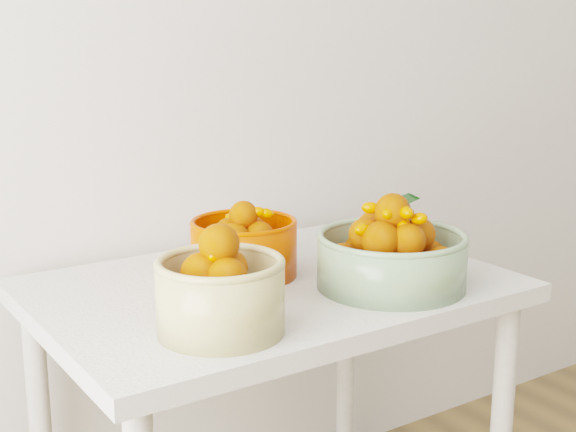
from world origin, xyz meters
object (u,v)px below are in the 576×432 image
object	(u,v)px
bowl_cream	(220,293)
bowl_green	(391,255)
table	(271,323)
bowl_orange	(244,246)

from	to	relation	value
bowl_cream	bowl_green	distance (m)	0.43
table	bowl_cream	size ratio (longest dim) A/B	3.34
table	bowl_green	bearing A→B (deg)	-41.11
bowl_orange	bowl_green	bearing A→B (deg)	-47.90
bowl_green	bowl_orange	xyz separation A→B (m)	(-0.22, 0.24, -0.00)
bowl_cream	bowl_orange	distance (m)	0.34
table	bowl_cream	world-z (taller)	bowl_cream
table	bowl_orange	xyz separation A→B (m)	(-0.02, 0.07, 0.16)
table	bowl_cream	xyz separation A→B (m)	(-0.23, -0.20, 0.17)
table	bowl_green	size ratio (longest dim) A/B	2.38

